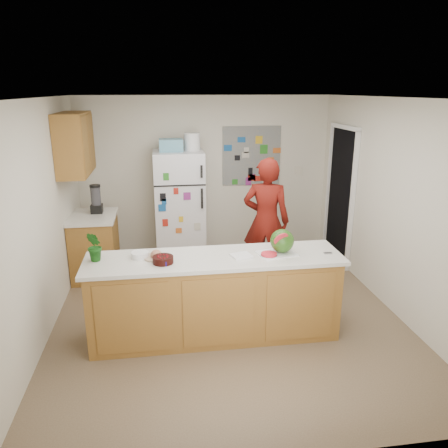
{
  "coord_description": "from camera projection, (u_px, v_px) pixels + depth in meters",
  "views": [
    {
      "loc": [
        -0.71,
        -4.7,
        2.59
      ],
      "look_at": [
        0.0,
        0.2,
        1.05
      ],
      "focal_mm": 35.0,
      "sensor_mm": 36.0,
      "label": 1
    }
  ],
  "objects": [
    {
      "name": "blender_appliance",
      "position": [
        96.0,
        200.0,
        6.16
      ],
      "size": [
        0.14,
        0.14,
        0.38
      ],
      "primitive_type": "cylinder",
      "color": "black",
      "rests_on": "side_counter_top"
    },
    {
      "name": "fridge_top_bin",
      "position": [
        171.0,
        145.0,
        6.47
      ],
      "size": [
        0.35,
        0.28,
        0.18
      ],
      "primitive_type": "cube",
      "color": "#5999B2",
      "rests_on": "refrigerator"
    },
    {
      "name": "peninsula_top",
      "position": [
        215.0,
        259.0,
        4.54
      ],
      "size": [
        2.68,
        0.7,
        0.04
      ],
      "primitive_type": "cube",
      "color": "silver",
      "rests_on": "peninsula_base"
    },
    {
      "name": "ceiling",
      "position": [
        227.0,
        97.0,
        4.56
      ],
      "size": [
        4.0,
        4.5,
        0.02
      ],
      "primitive_type": "cube",
      "color": "white",
      "rests_on": "wall_back"
    },
    {
      "name": "watermelon",
      "position": [
        282.0,
        241.0,
        4.6
      ],
      "size": [
        0.25,
        0.25,
        0.25
      ],
      "primitive_type": "sphere",
      "color": "#325B19",
      "rests_on": "cutting_board"
    },
    {
      "name": "wall_right",
      "position": [
        393.0,
        206.0,
        5.21
      ],
      "size": [
        0.02,
        4.5,
        2.5
      ],
      "primitive_type": "cube",
      "color": "beige",
      "rests_on": "ground"
    },
    {
      "name": "photo_collage",
      "position": [
        252.0,
        156.0,
        7.06
      ],
      "size": [
        0.95,
        0.01,
        0.95
      ],
      "primitive_type": "cube",
      "color": "slate",
      "rests_on": "wall_back"
    },
    {
      "name": "wall_left",
      "position": [
        41.0,
        220.0,
        4.66
      ],
      "size": [
        0.02,
        4.5,
        2.5
      ],
      "primitive_type": "cube",
      "color": "beige",
      "rests_on": "ground"
    },
    {
      "name": "paper_towel",
      "position": [
        241.0,
        256.0,
        4.53
      ],
      "size": [
        0.24,
        0.22,
        0.02
      ],
      "primitive_type": "cube",
      "rotation": [
        0.0,
        0.0,
        0.26
      ],
      "color": "silver",
      "rests_on": "peninsula_top"
    },
    {
      "name": "person",
      "position": [
        266.0,
        221.0,
        5.93
      ],
      "size": [
        0.74,
        0.6,
        1.74
      ],
      "primitive_type": "imported",
      "rotation": [
        0.0,
        0.0,
        2.8
      ],
      "color": "#60120C",
      "rests_on": "floor"
    },
    {
      "name": "white_bowl",
      "position": [
        140.0,
        255.0,
        4.5
      ],
      "size": [
        0.19,
        0.19,
        0.06
      ],
      "primitive_type": "cylinder",
      "rotation": [
        0.0,
        0.0,
        -0.03
      ],
      "color": "silver",
      "rests_on": "peninsula_top"
    },
    {
      "name": "plate",
      "position": [
        156.0,
        257.0,
        4.5
      ],
      "size": [
        0.33,
        0.33,
        0.02
      ],
      "primitive_type": "cylinder",
      "rotation": [
        0.0,
        0.0,
        -0.37
      ],
      "color": "beige",
      "rests_on": "peninsula_top"
    },
    {
      "name": "potted_plant",
      "position": [
        95.0,
        247.0,
        4.37
      ],
      "size": [
        0.2,
        0.22,
        0.32
      ],
      "primitive_type": "imported",
      "rotation": [
        0.0,
        0.0,
        5.16
      ],
      "color": "#144412",
      "rests_on": "peninsula_top"
    },
    {
      "name": "cobalt_bowl",
      "position": [
        164.0,
        262.0,
        4.32
      ],
      "size": [
        0.13,
        0.13,
        0.05
      ],
      "primitive_type": "cylinder",
      "rotation": [
        0.0,
        0.0,
        0.11
      ],
      "color": "#100A57",
      "rests_on": "peninsula_top"
    },
    {
      "name": "peninsula_base",
      "position": [
        215.0,
        299.0,
        4.67
      ],
      "size": [
        2.6,
        0.62,
        0.88
      ],
      "primitive_type": "cube",
      "color": "brown",
      "rests_on": "floor"
    },
    {
      "name": "floor",
      "position": [
        226.0,
        312.0,
        5.31
      ],
      "size": [
        4.0,
        4.5,
        0.02
      ],
      "primitive_type": "cube",
      "color": "brown",
      "rests_on": "ground"
    },
    {
      "name": "side_counter_top",
      "position": [
        92.0,
        217.0,
        6.09
      ],
      "size": [
        0.64,
        0.84,
        0.04
      ],
      "primitive_type": "cube",
      "color": "silver",
      "rests_on": "side_counter_base"
    },
    {
      "name": "refrigerator",
      "position": [
        180.0,
        206.0,
        6.77
      ],
      "size": [
        0.75,
        0.7,
        1.7
      ],
      "primitive_type": "cube",
      "color": "silver",
      "rests_on": "floor"
    },
    {
      "name": "cutting_board",
      "position": [
        277.0,
        253.0,
        4.61
      ],
      "size": [
        0.44,
        0.37,
        0.01
      ],
      "primitive_type": "cube",
      "rotation": [
        0.0,
        0.0,
        0.23
      ],
      "color": "white",
      "rests_on": "peninsula_top"
    },
    {
      "name": "cherry_bowl",
      "position": [
        163.0,
        260.0,
        4.36
      ],
      "size": [
        0.26,
        0.26,
        0.07
      ],
      "primitive_type": "cylinder",
      "rotation": [
        0.0,
        0.0,
        -0.31
      ],
      "color": "black",
      "rests_on": "peninsula_top"
    },
    {
      "name": "watermelon_slice",
      "position": [
        269.0,
        254.0,
        4.54
      ],
      "size": [
        0.16,
        0.16,
        0.02
      ],
      "primitive_type": "cylinder",
      "color": "#C82F58",
      "rests_on": "cutting_board"
    },
    {
      "name": "keys",
      "position": [
        328.0,
        253.0,
        4.62
      ],
      "size": [
        0.09,
        0.05,
        0.01
      ],
      "primitive_type": "cube",
      "rotation": [
        0.0,
        0.0,
        -0.1
      ],
      "color": "gray",
      "rests_on": "peninsula_top"
    },
    {
      "name": "side_counter_base",
      "position": [
        95.0,
        247.0,
        6.22
      ],
      "size": [
        0.6,
        0.8,
        0.86
      ],
      "primitive_type": "cube",
      "color": "brown",
      "rests_on": "floor"
    },
    {
      "name": "wall_back",
      "position": [
        206.0,
        175.0,
        7.07
      ],
      "size": [
        4.0,
        0.02,
        2.5
      ],
      "primitive_type": "cube",
      "color": "beige",
      "rests_on": "ground"
    },
    {
      "name": "doorway",
      "position": [
        341.0,
        197.0,
        6.65
      ],
      "size": [
        0.03,
        0.85,
        2.04
      ],
      "primitive_type": "cube",
      "color": "black",
      "rests_on": "ground"
    },
    {
      "name": "upper_cabinets",
      "position": [
        75.0,
        144.0,
        5.72
      ],
      "size": [
        0.35,
        1.0,
        0.8
      ],
      "primitive_type": "cube",
      "color": "brown",
      "rests_on": "wall_left"
    }
  ]
}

